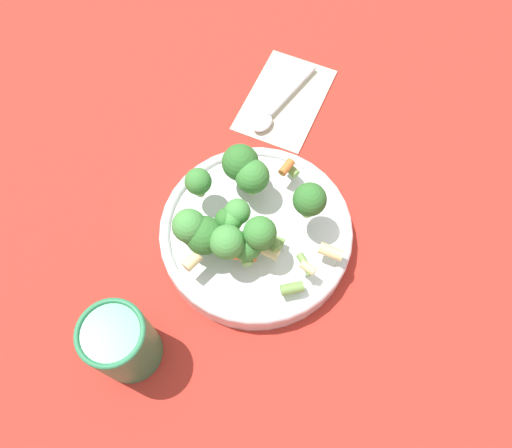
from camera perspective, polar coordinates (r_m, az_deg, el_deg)
ground_plane at (r=0.67m, az=0.00°, el=-1.67°), size 3.00×3.00×0.00m
bowl at (r=0.65m, az=0.00°, el=-0.97°), size 0.25×0.25×0.04m
pasta_salad at (r=0.60m, az=-2.23°, el=1.16°), size 0.19×0.21×0.08m
cup at (r=0.59m, az=-15.11°, el=-12.95°), size 0.07×0.07×0.11m
napkin at (r=0.79m, az=3.34°, el=14.06°), size 0.18×0.13×0.01m
spoon at (r=0.77m, az=2.09°, el=12.86°), size 0.15×0.07×0.01m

